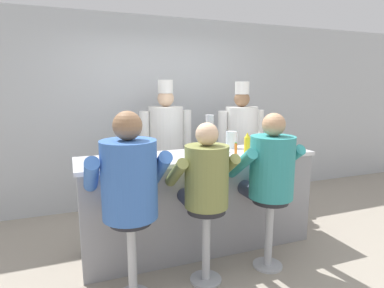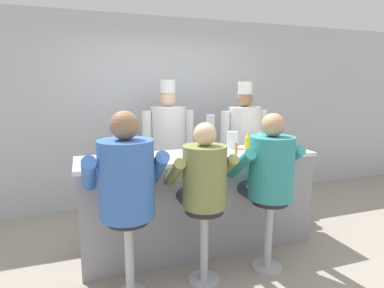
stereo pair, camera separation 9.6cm
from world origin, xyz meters
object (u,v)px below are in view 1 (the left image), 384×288
breakfast_plate (118,165)px  cook_in_whites_far (241,140)px  ketchup_bottle_red (259,141)px  hot_sauce_bottle_orange (236,148)px  cook_in_whites_near (166,142)px  diner_seated_olive (205,182)px  cereal_bowl (203,151)px  water_pitcher_clear (231,140)px  cup_stack_steel (210,132)px  diner_seated_teal (269,171)px  mustard_bottle_yellow (247,143)px  coffee_mug_blue (205,152)px  diner_seated_blue (129,183)px

breakfast_plate → cook_in_whites_far: (1.86, 1.09, -0.05)m
ketchup_bottle_red → hot_sauce_bottle_orange: (-0.32, -0.07, -0.04)m
breakfast_plate → cook_in_whites_near: bearing=56.9°
diner_seated_olive → cereal_bowl: bearing=69.0°
ketchup_bottle_red → diner_seated_olive: 1.05m
water_pitcher_clear → cup_stack_steel: (-0.27, -0.01, 0.10)m
cup_stack_steel → diner_seated_olive: bearing=-116.4°
cereal_bowl → cook_in_whites_near: size_ratio=0.09×
hot_sauce_bottle_orange → diner_seated_olive: size_ratio=0.08×
cook_in_whites_far → hot_sauce_bottle_orange: bearing=-122.1°
cook_in_whites_near → ketchup_bottle_red: bearing=-55.7°
breakfast_plate → diner_seated_olive: (0.69, -0.37, -0.12)m
ketchup_bottle_red → diner_seated_teal: 0.61m
mustard_bottle_yellow → diner_seated_teal: size_ratio=0.15×
mustard_bottle_yellow → cereal_bowl: mustard_bottle_yellow is taller
cook_in_whites_near → hot_sauce_bottle_orange: bearing=-69.9°
breakfast_plate → coffee_mug_blue: bearing=6.9°
cup_stack_steel → hot_sauce_bottle_orange: bearing=-60.4°
water_pitcher_clear → cereal_bowl: water_pitcher_clear is taller
diner_seated_blue → diner_seated_teal: diner_seated_blue is taller
water_pitcher_clear → cook_in_whites_near: cook_in_whites_near is taller
mustard_bottle_yellow → diner_seated_teal: bearing=-93.6°
diner_seated_olive → diner_seated_teal: (0.65, 0.00, 0.03)m
hot_sauce_bottle_orange → cup_stack_steel: size_ratio=0.31×
hot_sauce_bottle_orange → water_pitcher_clear: 0.32m
hot_sauce_bottle_orange → cook_in_whites_near: bearing=110.1°
cereal_bowl → cup_stack_steel: (0.14, 0.13, 0.17)m
cup_stack_steel → diner_seated_blue: diner_seated_blue is taller
diner_seated_blue → mustard_bottle_yellow: bearing=19.1°
cereal_bowl → diner_seated_blue: diner_seated_blue is taller
diner_seated_blue → cook_in_whites_far: bearing=38.5°
water_pitcher_clear → breakfast_plate: size_ratio=0.86×
water_pitcher_clear → cook_in_whites_far: bearing=52.9°
breakfast_plate → diner_seated_teal: 1.39m
coffee_mug_blue → diner_seated_blue: size_ratio=0.08×
diner_seated_olive → cook_in_whites_far: cook_in_whites_far is taller
breakfast_plate → diner_seated_blue: (0.03, -0.37, -0.07)m
cereal_bowl → diner_seated_blue: bearing=-144.8°
mustard_bottle_yellow → cup_stack_steel: 0.44m
mustard_bottle_yellow → cup_stack_steel: cup_stack_steel is taller
diner_seated_blue → ketchup_bottle_red: bearing=19.3°
diner_seated_teal → diner_seated_olive: bearing=-179.7°
water_pitcher_clear → mustard_bottle_yellow: bearing=-85.0°
diner_seated_teal → breakfast_plate: bearing=164.6°
diner_seated_blue → breakfast_plate: bearing=95.0°
ketchup_bottle_red → cup_stack_steel: cup_stack_steel is taller
cup_stack_steel → cook_in_whites_far: size_ratio=0.22×
breakfast_plate → cereal_bowl: size_ratio=1.44×
cup_stack_steel → cook_in_whites_near: size_ratio=0.22×
ketchup_bottle_red → cereal_bowl: (-0.62, 0.10, -0.08)m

